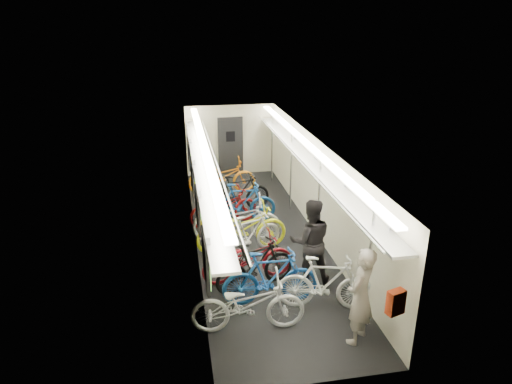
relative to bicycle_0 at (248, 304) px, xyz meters
name	(u,v)px	position (x,y,z in m)	size (l,w,h in m)	color
train_car_shell	(237,165)	(0.43, 4.28, 1.14)	(10.00, 10.00, 10.00)	black
bicycle_0	(248,304)	(0.00, 0.00, 0.00)	(0.69, 1.97, 1.04)	silver
bicycle_1	(271,278)	(0.54, 0.70, 0.04)	(0.52, 1.84, 1.11)	#1A4E9E
bicycle_2	(248,258)	(0.25, 1.60, -0.01)	(0.67, 1.92, 1.01)	maroon
bicycle_3	(256,265)	(0.36, 1.26, 0.00)	(0.49, 1.73, 1.04)	black
bicycle_4	(242,228)	(0.32, 2.90, 0.04)	(0.75, 2.14, 1.12)	yellow
bicycle_5	(250,234)	(0.49, 2.69, -0.02)	(0.47, 1.66, 1.00)	silver
bicycle_6	(236,219)	(0.28, 3.44, 0.04)	(0.75, 2.14, 1.12)	#BBBBC0
bicycle_7	(242,203)	(0.57, 4.50, 0.02)	(0.51, 1.80, 1.08)	#164989
bicycle_8	(223,207)	(0.07, 4.43, -0.03)	(0.65, 1.86, 0.98)	maroon
bicycle_9	(239,194)	(0.58, 5.12, 0.04)	(0.53, 1.87, 1.12)	black
bicycle_10	(222,176)	(0.28, 6.72, 0.03)	(0.72, 2.08, 1.09)	orange
bicycle_11	(326,283)	(1.51, 0.36, 0.02)	(0.51, 1.80, 1.08)	white
passenger_near	(360,296)	(1.76, -0.60, 0.34)	(0.63, 0.41, 1.72)	gray
passenger_mid	(310,241)	(1.50, 1.37, 0.38)	(0.87, 0.68, 1.80)	black
backpack	(396,302)	(1.93, -1.42, 0.76)	(0.26, 0.14, 0.38)	red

